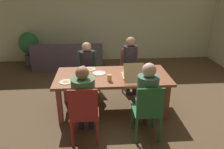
# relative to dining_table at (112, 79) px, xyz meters

# --- Properties ---
(ground_plane) EXTENTS (20.00, 20.00, 0.00)m
(ground_plane) POSITION_rel_dining_table_xyz_m (0.00, 0.00, -0.67)
(ground_plane) COLOR brown
(back_wall) EXTENTS (7.32, 0.12, 2.93)m
(back_wall) POSITION_rel_dining_table_xyz_m (0.00, 3.32, 0.80)
(back_wall) COLOR beige
(back_wall) RESTS_ON ground
(dining_table) EXTENTS (2.16, 1.02, 0.75)m
(dining_table) POSITION_rel_dining_table_xyz_m (0.00, 0.00, 0.00)
(dining_table) COLOR brown
(dining_table) RESTS_ON ground
(chair_0) EXTENTS (0.45, 0.41, 0.99)m
(chair_0) POSITION_rel_dining_table_xyz_m (-0.51, -0.97, -0.14)
(chair_0) COLOR #AA2E2C
(chair_0) RESTS_ON ground
(person_0) EXTENTS (0.35, 0.51, 1.26)m
(person_0) POSITION_rel_dining_table_xyz_m (-0.51, -0.83, 0.08)
(person_0) COLOR #312D44
(person_0) RESTS_ON ground
(chair_1) EXTENTS (0.43, 0.39, 0.96)m
(chair_1) POSITION_rel_dining_table_xyz_m (0.48, 1.00, -0.12)
(chair_1) COLOR #905C3C
(chair_1) RESTS_ON ground
(person_1) EXTENTS (0.31, 0.49, 1.28)m
(person_1) POSITION_rel_dining_table_xyz_m (0.48, 0.86, 0.09)
(person_1) COLOR #3E2F49
(person_1) RESTS_ON ground
(chair_2) EXTENTS (0.43, 0.45, 0.97)m
(chair_2) POSITION_rel_dining_table_xyz_m (0.48, -0.95, -0.14)
(chair_2) COLOR #276D38
(chair_2) RESTS_ON ground
(person_2) EXTENTS (0.33, 0.53, 1.28)m
(person_2) POSITION_rel_dining_table_xyz_m (0.48, -0.80, 0.09)
(person_2) COLOR #423D3B
(person_2) RESTS_ON ground
(chair_3) EXTENTS (0.45, 0.43, 0.93)m
(chair_3) POSITION_rel_dining_table_xyz_m (-0.51, 0.97, -0.15)
(chair_3) COLOR #327136
(chair_3) RESTS_ON ground
(person_3) EXTENTS (0.33, 0.53, 1.18)m
(person_3) POSITION_rel_dining_table_xyz_m (-0.51, 0.82, 0.04)
(person_3) COLOR #37313E
(person_3) RESTS_ON ground
(pizza_box_0) EXTENTS (0.36, 0.57, 0.33)m
(pizza_box_0) POSITION_rel_dining_table_xyz_m (0.35, -0.12, 0.13)
(pizza_box_0) COLOR tan
(pizza_box_0) RESTS_ON dining_table
(plate_0) EXTENTS (0.24, 0.24, 0.03)m
(plate_0) POSITION_rel_dining_table_xyz_m (-0.84, -0.26, 0.09)
(plate_0) COLOR white
(plate_0) RESTS_ON dining_table
(plate_1) EXTENTS (0.24, 0.24, 0.03)m
(plate_1) POSITION_rel_dining_table_xyz_m (-0.43, 0.34, 0.09)
(plate_1) COLOR white
(plate_1) RESTS_ON dining_table
(plate_2) EXTENTS (0.26, 0.26, 0.01)m
(plate_2) POSITION_rel_dining_table_xyz_m (-0.25, 0.11, 0.09)
(plate_2) COLOR white
(plate_2) RESTS_ON dining_table
(drinking_glass_0) EXTENTS (0.08, 0.08, 0.12)m
(drinking_glass_0) POSITION_rel_dining_table_xyz_m (-0.07, -0.26, 0.14)
(drinking_glass_0) COLOR #DBC368
(drinking_glass_0) RESTS_ON dining_table
(drinking_glass_1) EXTENTS (0.06, 0.06, 0.14)m
(drinking_glass_1) POSITION_rel_dining_table_xyz_m (-0.55, 0.17, 0.15)
(drinking_glass_1) COLOR #BB5329
(drinking_glass_1) RESTS_ON dining_table
(couch) EXTENTS (2.04, 0.86, 0.79)m
(couch) POSITION_rel_dining_table_xyz_m (-1.14, 2.55, -0.39)
(couch) COLOR #544454
(couch) RESTS_ON ground
(potted_plant) EXTENTS (0.60, 0.60, 1.02)m
(potted_plant) POSITION_rel_dining_table_xyz_m (-2.38, 2.96, -0.06)
(potted_plant) COLOR #526062
(potted_plant) RESTS_ON ground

